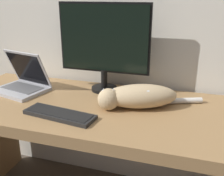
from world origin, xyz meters
name	(u,v)px	position (x,y,z in m)	size (l,w,h in m)	color
desk	(87,127)	(0.00, 0.36, 0.60)	(1.63, 0.72, 0.75)	#A37A4C
monitor	(104,43)	(0.03, 0.59, 1.05)	(0.56, 0.16, 0.53)	black
laptop	(23,83)	(-0.46, 0.44, 0.80)	(0.35, 0.31, 0.25)	#B7B7BC
external_keyboard	(60,114)	(-0.07, 0.17, 0.76)	(0.38, 0.17, 0.02)	black
cat	(137,96)	(0.28, 0.40, 0.82)	(0.54, 0.32, 0.12)	#D1B284
small_toy	(157,94)	(0.37, 0.54, 0.79)	(0.07, 0.07, 0.07)	#2D6BB7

